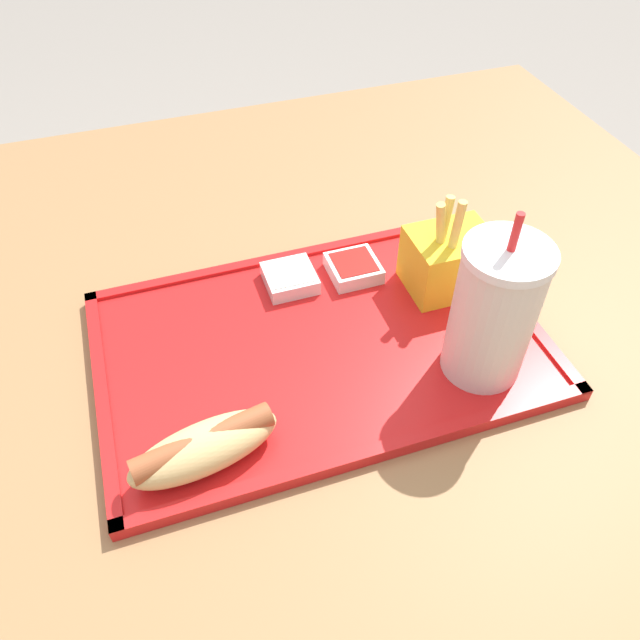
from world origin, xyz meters
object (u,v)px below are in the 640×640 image
fries_carton (448,260)px  soda_cup (493,312)px  hot_dog_far (204,447)px  sauce_cup_ketchup (354,268)px  sauce_cup_mayo (290,278)px

fries_carton → soda_cup: bearing=80.3°
soda_cup → hot_dog_far: size_ratio=1.30×
sauce_cup_ketchup → fries_carton: bearing=151.8°
soda_cup → sauce_cup_ketchup: bearing=-67.3°
fries_carton → sauce_cup_ketchup: 0.10m
soda_cup → sauce_cup_ketchup: (0.07, -0.16, -0.06)m
fries_carton → sauce_cup_mayo: fries_carton is taller
hot_dog_far → sauce_cup_mayo: (-0.13, -0.19, -0.01)m
sauce_cup_mayo → sauce_cup_ketchup: size_ratio=1.00×
fries_carton → sauce_cup_mayo: size_ratio=2.21×
hot_dog_far → sauce_cup_ketchup: bearing=-137.4°
sauce_cup_mayo → fries_carton: bearing=161.5°
soda_cup → fries_carton: (-0.02, -0.11, -0.04)m
hot_dog_far → sauce_cup_mayo: 0.23m
soda_cup → sauce_cup_mayo: size_ratio=3.31×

